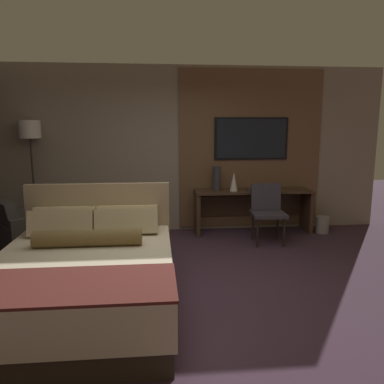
{
  "coord_description": "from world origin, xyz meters",
  "views": [
    {
      "loc": [
        -0.33,
        -3.82,
        1.82
      ],
      "look_at": [
        0.13,
        1.0,
        0.95
      ],
      "focal_mm": 35.0,
      "sensor_mm": 36.0,
      "label": 1
    }
  ],
  "objects_px": {
    "armchair_by_window": "(28,232)",
    "vase_short": "(234,182)",
    "desk": "(252,203)",
    "desk_chair": "(267,207)",
    "floor_lamp": "(30,139)",
    "tv": "(251,139)",
    "vase_tall": "(217,178)",
    "bed": "(86,276)",
    "waste_bin": "(322,225)",
    "book": "(253,189)"
  },
  "relations": [
    {
      "from": "armchair_by_window",
      "to": "floor_lamp",
      "type": "distance_m",
      "value": 1.48
    },
    {
      "from": "bed",
      "to": "armchair_by_window",
      "type": "relative_size",
      "value": 1.84
    },
    {
      "from": "bed",
      "to": "armchair_by_window",
      "type": "bearing_deg",
      "value": 121.27
    },
    {
      "from": "tv",
      "to": "vase_short",
      "type": "height_order",
      "value": "tv"
    },
    {
      "from": "armchair_by_window",
      "to": "floor_lamp",
      "type": "relative_size",
      "value": 0.62
    },
    {
      "from": "bed",
      "to": "tv",
      "type": "relative_size",
      "value": 1.69
    },
    {
      "from": "tv",
      "to": "waste_bin",
      "type": "relative_size",
      "value": 4.54
    },
    {
      "from": "vase_short",
      "to": "floor_lamp",
      "type": "bearing_deg",
      "value": 177.98
    },
    {
      "from": "vase_tall",
      "to": "waste_bin",
      "type": "bearing_deg",
      "value": -6.42
    },
    {
      "from": "desk",
      "to": "vase_tall",
      "type": "relative_size",
      "value": 4.9
    },
    {
      "from": "floor_lamp",
      "to": "vase_short",
      "type": "xyz_separation_m",
      "value": [
        3.25,
        -0.11,
        -0.71
      ]
    },
    {
      "from": "armchair_by_window",
      "to": "vase_short",
      "type": "bearing_deg",
      "value": -119.68
    },
    {
      "from": "armchair_by_window",
      "to": "floor_lamp",
      "type": "bearing_deg",
      "value": -32.38
    },
    {
      "from": "bed",
      "to": "desk_chair",
      "type": "relative_size",
      "value": 2.36
    },
    {
      "from": "armchair_by_window",
      "to": "waste_bin",
      "type": "xyz_separation_m",
      "value": [
        4.7,
        0.46,
        -0.13
      ]
    },
    {
      "from": "book",
      "to": "waste_bin",
      "type": "bearing_deg",
      "value": -5.89
    },
    {
      "from": "vase_tall",
      "to": "book",
      "type": "xyz_separation_m",
      "value": [
        0.62,
        -0.08,
        -0.19
      ]
    },
    {
      "from": "desk",
      "to": "armchair_by_window",
      "type": "distance_m",
      "value": 3.58
    },
    {
      "from": "armchair_by_window",
      "to": "bed",
      "type": "bearing_deg",
      "value": 171.81
    },
    {
      "from": "armchair_by_window",
      "to": "waste_bin",
      "type": "bearing_deg",
      "value": -123.9
    },
    {
      "from": "desk_chair",
      "to": "armchair_by_window",
      "type": "bearing_deg",
      "value": -175.23
    },
    {
      "from": "desk",
      "to": "tv",
      "type": "xyz_separation_m",
      "value": [
        0.0,
        0.2,
        1.08
      ]
    },
    {
      "from": "desk_chair",
      "to": "vase_short",
      "type": "distance_m",
      "value": 0.73
    },
    {
      "from": "tv",
      "to": "desk_chair",
      "type": "distance_m",
      "value": 1.3
    },
    {
      "from": "desk",
      "to": "vase_tall",
      "type": "distance_m",
      "value": 0.76
    },
    {
      "from": "tv",
      "to": "armchair_by_window",
      "type": "bearing_deg",
      "value": -166.56
    },
    {
      "from": "tv",
      "to": "floor_lamp",
      "type": "bearing_deg",
      "value": -177.14
    },
    {
      "from": "desk",
      "to": "floor_lamp",
      "type": "relative_size",
      "value": 1.04
    },
    {
      "from": "tv",
      "to": "vase_tall",
      "type": "bearing_deg",
      "value": -163.88
    },
    {
      "from": "desk",
      "to": "vase_short",
      "type": "height_order",
      "value": "vase_short"
    },
    {
      "from": "armchair_by_window",
      "to": "book",
      "type": "relative_size",
      "value": 4.94
    },
    {
      "from": "vase_short",
      "to": "vase_tall",
      "type": "bearing_deg",
      "value": 157.11
    },
    {
      "from": "armchair_by_window",
      "to": "desk_chair",
      "type": "bearing_deg",
      "value": -128.38
    },
    {
      "from": "desk",
      "to": "floor_lamp",
      "type": "distance_m",
      "value": 3.76
    },
    {
      "from": "desk_chair",
      "to": "waste_bin",
      "type": "bearing_deg",
      "value": 23.22
    },
    {
      "from": "book",
      "to": "armchair_by_window",
      "type": "bearing_deg",
      "value": -170.63
    },
    {
      "from": "vase_tall",
      "to": "desk",
      "type": "bearing_deg",
      "value": -1.91
    },
    {
      "from": "desk",
      "to": "vase_short",
      "type": "relative_size",
      "value": 6.27
    },
    {
      "from": "bed",
      "to": "floor_lamp",
      "type": "bearing_deg",
      "value": 115.88
    },
    {
      "from": "desk_chair",
      "to": "floor_lamp",
      "type": "distance_m",
      "value": 3.88
    },
    {
      "from": "desk_chair",
      "to": "floor_lamp",
      "type": "relative_size",
      "value": 0.48
    },
    {
      "from": "vase_short",
      "to": "tv",
      "type": "bearing_deg",
      "value": 40.11
    },
    {
      "from": "bed",
      "to": "book",
      "type": "xyz_separation_m",
      "value": [
        2.33,
        2.53,
        0.39
      ]
    },
    {
      "from": "book",
      "to": "waste_bin",
      "type": "xyz_separation_m",
      "value": [
        1.19,
        -0.12,
        -0.61
      ]
    },
    {
      "from": "desk_chair",
      "to": "waste_bin",
      "type": "height_order",
      "value": "desk_chair"
    },
    {
      "from": "vase_short",
      "to": "waste_bin",
      "type": "height_order",
      "value": "vase_short"
    },
    {
      "from": "desk",
      "to": "desk_chair",
      "type": "height_order",
      "value": "desk_chair"
    },
    {
      "from": "armchair_by_window",
      "to": "vase_tall",
      "type": "distance_m",
      "value": 3.04
    },
    {
      "from": "waste_bin",
      "to": "book",
      "type": "bearing_deg",
      "value": 174.11
    },
    {
      "from": "bed",
      "to": "book",
      "type": "bearing_deg",
      "value": 47.43
    }
  ]
}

